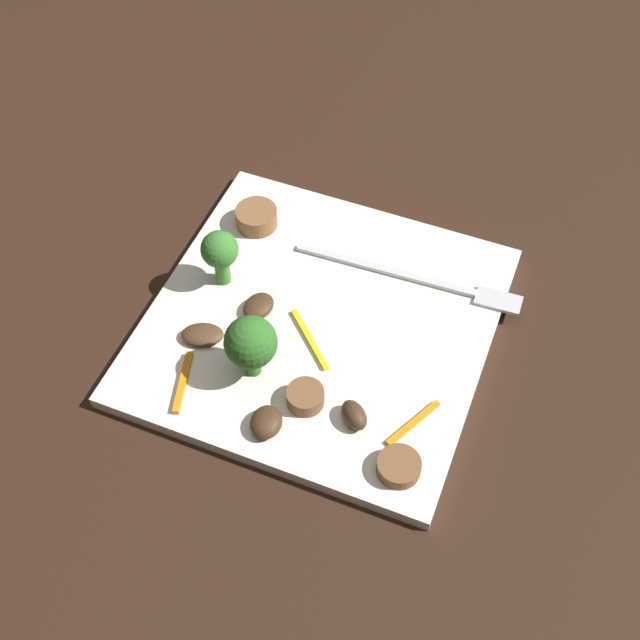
# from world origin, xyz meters

# --- Properties ---
(ground_plane) EXTENTS (1.40, 1.40, 0.00)m
(ground_plane) POSITION_xyz_m (0.00, 0.00, 0.00)
(ground_plane) COLOR black
(plate) EXTENTS (0.25, 0.25, 0.01)m
(plate) POSITION_xyz_m (0.00, 0.00, 0.01)
(plate) COLOR white
(plate) RESTS_ON ground_plane
(fork) EXTENTS (0.18, 0.02, 0.00)m
(fork) POSITION_xyz_m (0.06, 0.06, 0.01)
(fork) COLOR silver
(fork) RESTS_ON plate
(broccoli_floret_0) EXTENTS (0.04, 0.04, 0.05)m
(broccoli_floret_0) POSITION_xyz_m (-0.03, -0.06, 0.04)
(broccoli_floret_0) COLOR #347525
(broccoli_floret_0) RESTS_ON plate
(broccoli_floret_1) EXTENTS (0.03, 0.03, 0.05)m
(broccoli_floret_1) POSITION_xyz_m (-0.08, 0.01, 0.04)
(broccoli_floret_1) COLOR #408630
(broccoli_floret_1) RESTS_ON plate
(sausage_slice_0) EXTENTS (0.04, 0.04, 0.01)m
(sausage_slice_0) POSITION_xyz_m (0.09, -0.10, 0.02)
(sausage_slice_0) COLOR brown
(sausage_slice_0) RESTS_ON plate
(sausage_slice_1) EXTENTS (0.04, 0.04, 0.02)m
(sausage_slice_1) POSITION_xyz_m (-0.08, 0.07, 0.02)
(sausage_slice_1) COLOR brown
(sausage_slice_1) RESTS_ON plate
(sausage_slice_2) EXTENTS (0.04, 0.04, 0.01)m
(sausage_slice_2) POSITION_xyz_m (0.02, -0.07, 0.02)
(sausage_slice_2) COLOR brown
(sausage_slice_2) RESTS_ON plate
(mushroom_0) EXTENTS (0.04, 0.03, 0.01)m
(mushroom_0) POSITION_xyz_m (-0.07, -0.05, 0.02)
(mushroom_0) COLOR #4C331E
(mushroom_0) RESTS_ON plate
(mushroom_1) EXTENTS (0.03, 0.03, 0.01)m
(mushroom_1) POSITION_xyz_m (-0.00, -0.10, 0.02)
(mushroom_1) COLOR #422B19
(mushroom_1) RESTS_ON plate
(mushroom_2) EXTENTS (0.03, 0.03, 0.01)m
(mushroom_2) POSITION_xyz_m (0.05, -0.07, 0.02)
(mushroom_2) COLOR #422B19
(mushroom_2) RESTS_ON plate
(mushroom_3) EXTENTS (0.03, 0.03, 0.01)m
(mushroom_3) POSITION_xyz_m (-0.05, -0.01, 0.02)
(mushroom_3) COLOR #422B19
(mushroom_3) RESTS_ON plate
(pepper_strip_0) EXTENTS (0.05, 0.04, 0.00)m
(pepper_strip_0) POSITION_xyz_m (0.00, -0.02, 0.01)
(pepper_strip_0) COLOR yellow
(pepper_strip_0) RESTS_ON plate
(pepper_strip_1) EXTENTS (0.03, 0.05, 0.00)m
(pepper_strip_1) POSITION_xyz_m (0.09, -0.06, 0.01)
(pepper_strip_1) COLOR orange
(pepper_strip_1) RESTS_ON plate
(pepper_strip_2) EXTENTS (0.02, 0.05, 0.00)m
(pepper_strip_2) POSITION_xyz_m (-0.07, -0.09, 0.01)
(pepper_strip_2) COLOR orange
(pepper_strip_2) RESTS_ON plate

